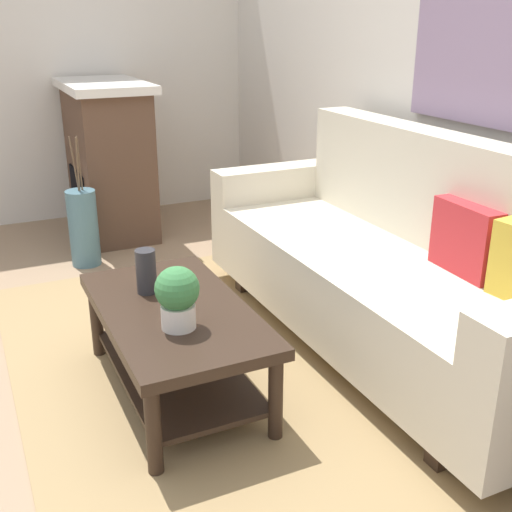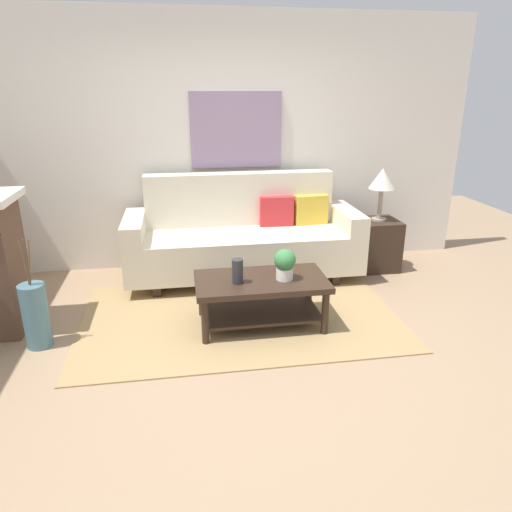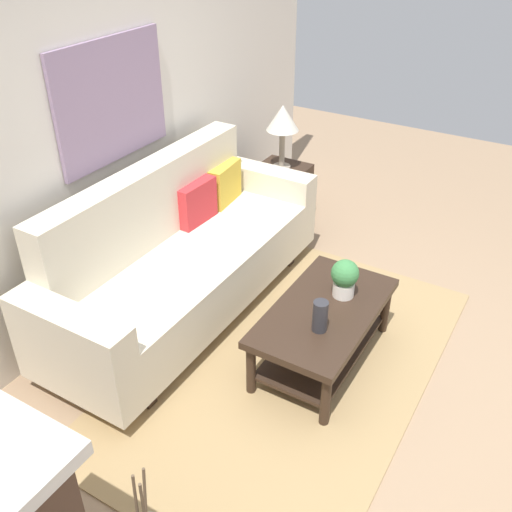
{
  "view_description": "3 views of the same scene",
  "coord_description": "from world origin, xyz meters",
  "px_view_note": "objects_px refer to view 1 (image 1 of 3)",
  "views": [
    {
      "loc": [
        2.55,
        -0.4,
        1.61
      ],
      "look_at": [
        0.13,
        0.74,
        0.59
      ],
      "focal_mm": 44.4,
      "sensor_mm": 36.0,
      "label": 1
    },
    {
      "loc": [
        -0.47,
        -3.26,
        1.94
      ],
      "look_at": [
        0.17,
        0.69,
        0.51
      ],
      "focal_mm": 33.16,
      "sensor_mm": 36.0,
      "label": 2
    },
    {
      "loc": [
        -2.55,
        -0.77,
        2.68
      ],
      "look_at": [
        0.34,
        0.94,
        0.53
      ],
      "focal_mm": 40.65,
      "sensor_mm": 36.0,
      "label": 3
    }
  ],
  "objects_px": {
    "tabletop_vase": "(146,271)",
    "potted_plant_tabletop": "(177,296)",
    "framed_painting": "(486,40)",
    "throw_pillow_crimson": "(467,239)",
    "coffee_table": "(175,331)",
    "fireplace": "(109,159)",
    "couch": "(388,266)",
    "floor_vase": "(84,228)"
  },
  "relations": [
    {
      "from": "couch",
      "to": "coffee_table",
      "type": "distance_m",
      "value": 1.14
    },
    {
      "from": "tabletop_vase",
      "to": "potted_plant_tabletop",
      "type": "distance_m",
      "value": 0.4
    },
    {
      "from": "tabletop_vase",
      "to": "couch",
      "type": "bearing_deg",
      "value": 80.1
    },
    {
      "from": "fireplace",
      "to": "floor_vase",
      "type": "xyz_separation_m",
      "value": [
        0.62,
        -0.34,
        -0.32
      ]
    },
    {
      "from": "tabletop_vase",
      "to": "floor_vase",
      "type": "bearing_deg",
      "value": 179.99
    },
    {
      "from": "couch",
      "to": "fireplace",
      "type": "distance_m",
      "value": 2.57
    },
    {
      "from": "floor_vase",
      "to": "potted_plant_tabletop",
      "type": "bearing_deg",
      "value": 0.49
    },
    {
      "from": "floor_vase",
      "to": "framed_painting",
      "type": "distance_m",
      "value": 2.74
    },
    {
      "from": "tabletop_vase",
      "to": "throw_pillow_crimson",
      "type": "bearing_deg",
      "value": 65.8
    },
    {
      "from": "potted_plant_tabletop",
      "to": "throw_pillow_crimson",
      "type": "bearing_deg",
      "value": 81.46
    },
    {
      "from": "coffee_table",
      "to": "framed_painting",
      "type": "relative_size",
      "value": 1.12
    },
    {
      "from": "couch",
      "to": "floor_vase",
      "type": "xyz_separation_m",
      "value": [
        -1.79,
        -1.19,
        -0.17
      ]
    },
    {
      "from": "floor_vase",
      "to": "framed_painting",
      "type": "xyz_separation_m",
      "value": [
        1.79,
        1.65,
        1.24
      ]
    },
    {
      "from": "throw_pillow_crimson",
      "to": "potted_plant_tabletop",
      "type": "relative_size",
      "value": 1.37
    },
    {
      "from": "couch",
      "to": "coffee_table",
      "type": "bearing_deg",
      "value": -90.16
    },
    {
      "from": "tabletop_vase",
      "to": "fireplace",
      "type": "bearing_deg",
      "value": 171.2
    },
    {
      "from": "couch",
      "to": "potted_plant_tabletop",
      "type": "height_order",
      "value": "couch"
    },
    {
      "from": "fireplace",
      "to": "floor_vase",
      "type": "bearing_deg",
      "value": -28.75
    },
    {
      "from": "coffee_table",
      "to": "tabletop_vase",
      "type": "xyz_separation_m",
      "value": [
        -0.2,
        -0.06,
        0.22
      ]
    },
    {
      "from": "potted_plant_tabletop",
      "to": "framed_painting",
      "type": "relative_size",
      "value": 0.27
    },
    {
      "from": "potted_plant_tabletop",
      "to": "framed_painting",
      "type": "xyz_separation_m",
      "value": [
        -0.19,
        1.64,
        0.93
      ]
    },
    {
      "from": "couch",
      "to": "potted_plant_tabletop",
      "type": "relative_size",
      "value": 9.21
    },
    {
      "from": "throw_pillow_crimson",
      "to": "framed_painting",
      "type": "xyz_separation_m",
      "value": [
        -0.38,
        0.34,
        0.82
      ]
    },
    {
      "from": "coffee_table",
      "to": "tabletop_vase",
      "type": "height_order",
      "value": "tabletop_vase"
    },
    {
      "from": "tabletop_vase",
      "to": "fireplace",
      "type": "height_order",
      "value": "fireplace"
    },
    {
      "from": "tabletop_vase",
      "to": "floor_vase",
      "type": "height_order",
      "value": "tabletop_vase"
    },
    {
      "from": "coffee_table",
      "to": "fireplace",
      "type": "bearing_deg",
      "value": 173.27
    },
    {
      "from": "throw_pillow_crimson",
      "to": "fireplace",
      "type": "distance_m",
      "value": 2.96
    },
    {
      "from": "coffee_table",
      "to": "floor_vase",
      "type": "xyz_separation_m",
      "value": [
        -1.79,
        -0.06,
        -0.05
      ]
    },
    {
      "from": "throw_pillow_crimson",
      "to": "coffee_table",
      "type": "xyz_separation_m",
      "value": [
        -0.39,
        -1.25,
        -0.37
      ]
    },
    {
      "from": "couch",
      "to": "throw_pillow_crimson",
      "type": "xyz_separation_m",
      "value": [
        0.38,
        0.12,
        0.25
      ]
    },
    {
      "from": "coffee_table",
      "to": "framed_painting",
      "type": "distance_m",
      "value": 1.99
    },
    {
      "from": "floor_vase",
      "to": "framed_painting",
      "type": "height_order",
      "value": "framed_painting"
    },
    {
      "from": "potted_plant_tabletop",
      "to": "framed_painting",
      "type": "bearing_deg",
      "value": 96.55
    },
    {
      "from": "framed_painting",
      "to": "coffee_table",
      "type": "bearing_deg",
      "value": -90.12
    },
    {
      "from": "throw_pillow_crimson",
      "to": "coffee_table",
      "type": "bearing_deg",
      "value": -107.08
    },
    {
      "from": "couch",
      "to": "throw_pillow_crimson",
      "type": "bearing_deg",
      "value": 18.03
    },
    {
      "from": "throw_pillow_crimson",
      "to": "potted_plant_tabletop",
      "type": "distance_m",
      "value": 1.31
    },
    {
      "from": "potted_plant_tabletop",
      "to": "framed_painting",
      "type": "distance_m",
      "value": 1.89
    },
    {
      "from": "throw_pillow_crimson",
      "to": "framed_painting",
      "type": "distance_m",
      "value": 0.97
    },
    {
      "from": "couch",
      "to": "potted_plant_tabletop",
      "type": "bearing_deg",
      "value": -80.89
    },
    {
      "from": "throw_pillow_crimson",
      "to": "fireplace",
      "type": "relative_size",
      "value": 0.31
    }
  ]
}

